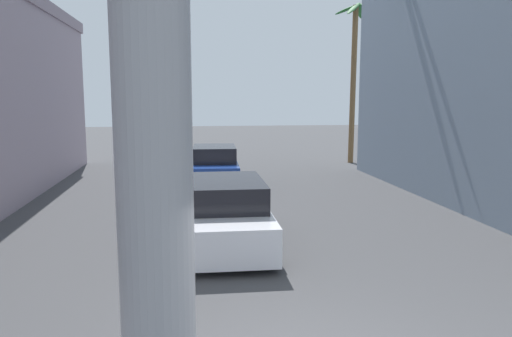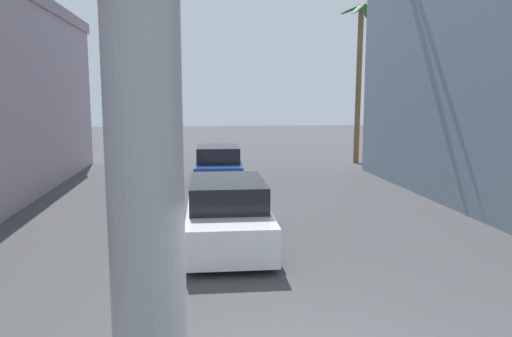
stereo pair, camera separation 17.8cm
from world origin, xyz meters
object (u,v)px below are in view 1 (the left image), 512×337
object	(u,v)px
car_lead	(226,214)
palm_tree_mid_right	(409,60)
palm_tree_far_right	(355,62)
car_far	(215,167)

from	to	relation	value
car_lead	palm_tree_mid_right	xyz separation A→B (m)	(7.61, 6.91, 4.15)
car_lead	palm_tree_far_right	xyz separation A→B (m)	(7.79, 13.71, 4.51)
car_far	palm_tree_mid_right	xyz separation A→B (m)	(7.44, -1.20, 4.15)
car_far	palm_tree_mid_right	bearing A→B (deg)	-9.15
car_far	palm_tree_mid_right	world-z (taller)	palm_tree_mid_right
car_lead	palm_tree_mid_right	world-z (taller)	palm_tree_mid_right
car_lead	car_far	world-z (taller)	same
car_lead	palm_tree_far_right	distance (m)	16.41
car_far	palm_tree_far_right	bearing A→B (deg)	36.31
palm_tree_mid_right	palm_tree_far_right	size ratio (longest dim) A/B	1.01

